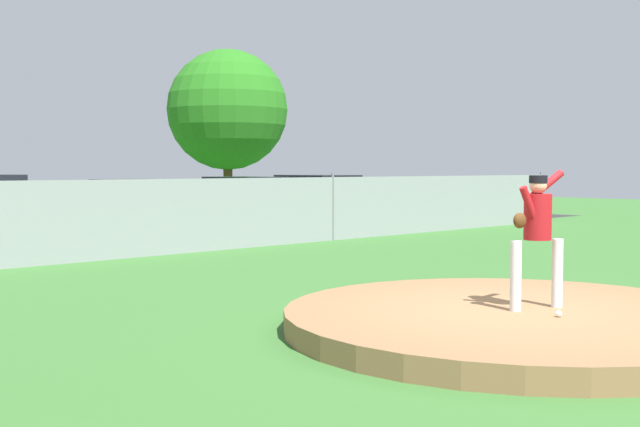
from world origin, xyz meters
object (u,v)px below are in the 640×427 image
parked_car_silver (245,205)px  parked_car_teal (143,210)px  traffic_cone_orange (69,234)px  baseball (559,314)px  pitcher_youth (537,226)px  parked_car_champagne (317,201)px

parked_car_silver → parked_car_teal: (-3.83, -0.32, -0.01)m
parked_car_silver → traffic_cone_orange: size_ratio=7.71×
baseball → parked_car_teal: 15.15m
parked_car_teal → traffic_cone_orange: 2.36m
pitcher_youth → traffic_cone_orange: bearing=85.2°
parked_car_teal → parked_car_champagne: 6.84m
pitcher_youth → baseball: pitcher_youth is taller
parked_car_silver → traffic_cone_orange: parked_car_silver is taller
parked_car_silver → parked_car_champagne: size_ratio=0.87×
parked_car_silver → pitcher_youth: bearing=-116.6°
pitcher_youth → parked_car_silver: pitcher_youth is taller
parked_car_teal → traffic_cone_orange: size_ratio=8.79×
parked_car_teal → parked_car_champagne: (6.84, 0.25, 0.03)m
parked_car_champagne → traffic_cone_orange: (-9.12, -0.52, -0.55)m
baseball → traffic_cone_orange: size_ratio=0.13×
parked_car_teal → parked_car_champagne: size_ratio=0.99×
pitcher_youth → baseball: size_ratio=22.06×
pitcher_youth → parked_car_teal: 14.66m
pitcher_youth → parked_car_teal: pitcher_youth is taller
baseball → parked_car_champagne: parked_car_champagne is taller
parked_car_teal → traffic_cone_orange: bearing=-173.2°
pitcher_youth → parked_car_teal: bearing=76.3°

